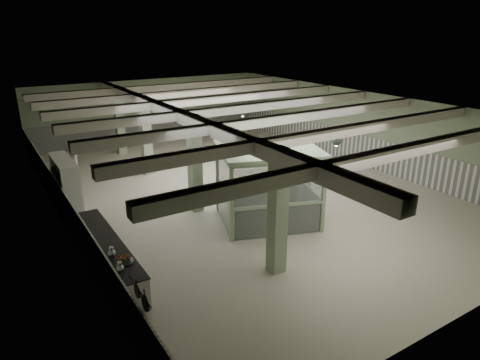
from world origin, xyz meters
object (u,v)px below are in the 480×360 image
guard_booth (268,172)px  filing_cabinet (302,190)px  prep_counter (106,256)px  walkin_cooler (67,188)px

guard_booth → filing_cabinet: (1.95, 0.44, -1.22)m
prep_counter → guard_booth: size_ratio=1.18×
prep_counter → walkin_cooler: (-0.08, 4.48, 0.59)m
walkin_cooler → guard_booth: guard_booth is taller
prep_counter → filing_cabinet: (7.71, 0.75, 0.12)m
walkin_cooler → filing_cabinet: 8.65m
filing_cabinet → prep_counter: bearing=-174.9°
walkin_cooler → guard_booth: size_ratio=0.57×
prep_counter → guard_booth: (5.75, 0.31, 1.34)m
walkin_cooler → filing_cabinet: bearing=-25.5°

